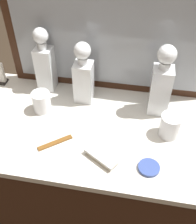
{
  "coord_description": "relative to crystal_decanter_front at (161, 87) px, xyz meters",
  "views": [
    {
      "loc": [
        0.14,
        -0.77,
        1.68
      ],
      "look_at": [
        0.0,
        0.0,
        0.96
      ],
      "focal_mm": 43.35,
      "sensor_mm": 36.0,
      "label": 1
    }
  ],
  "objects": [
    {
      "name": "crystal_tumbler_far_right",
      "position": [
        -0.5,
        -0.09,
        -0.09
      ],
      "size": [
        0.08,
        0.08,
        0.09
      ],
      "color": "white",
      "rests_on": "dresser"
    },
    {
      "name": "napkin_holder",
      "position": [
        -0.76,
        0.07,
        -0.08
      ],
      "size": [
        0.05,
        0.05,
        0.11
      ],
      "color": "black",
      "rests_on": "dresser"
    },
    {
      "name": "silver_brush_front",
      "position": [
        -0.19,
        -0.31,
        -0.12
      ],
      "size": [
        0.14,
        0.12,
        0.02
      ],
      "color": "#B7A88C",
      "rests_on": "dresser"
    },
    {
      "name": "ground_plane",
      "position": [
        -0.24,
        -0.15,
        -1.0
      ],
      "size": [
        6.0,
        6.0,
        0.0
      ],
      "primitive_type": "plane",
      "color": "#2D2319"
    },
    {
      "name": "tortoiseshell_comb",
      "position": [
        -0.38,
        -0.27,
        -0.13
      ],
      "size": [
        0.12,
        0.1,
        0.01
      ],
      "color": "brown",
      "rests_on": "dresser"
    },
    {
      "name": "porcelain_dish",
      "position": [
        -0.02,
        -0.32,
        -0.12
      ],
      "size": [
        0.08,
        0.08,
        0.01
      ],
      "color": "#33478C",
      "rests_on": "dresser"
    },
    {
      "name": "crystal_decanter_far_right",
      "position": [
        -0.52,
        0.07,
        -0.0
      ],
      "size": [
        0.08,
        0.08,
        0.31
      ],
      "color": "white",
      "rests_on": "dresser"
    },
    {
      "name": "crystal_decanter_far_left",
      "position": [
        -0.33,
        0.02,
        -0.01
      ],
      "size": [
        0.08,
        0.08,
        0.29
      ],
      "color": "white",
      "rests_on": "dresser"
    },
    {
      "name": "dresser",
      "position": [
        -0.24,
        -0.15,
        -0.57
      ],
      "size": [
        1.2,
        0.58,
        0.88
      ],
      "color": "#381E11",
      "rests_on": "ground_plane"
    },
    {
      "name": "dresser_mirror",
      "position": [
        -0.24,
        0.13,
        0.15
      ],
      "size": [
        0.93,
        0.03,
        0.57
      ],
      "color": "#381E11",
      "rests_on": "dresser"
    },
    {
      "name": "crystal_tumbler_far_left",
      "position": [
        0.05,
        -0.14,
        -0.08
      ],
      "size": [
        0.08,
        0.08,
        0.1
      ],
      "color": "white",
      "rests_on": "dresser"
    },
    {
      "name": "crystal_decanter_front",
      "position": [
        0.0,
        0.0,
        0.0
      ],
      "size": [
        0.08,
        0.08,
        0.32
      ],
      "color": "white",
      "rests_on": "dresser"
    }
  ]
}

